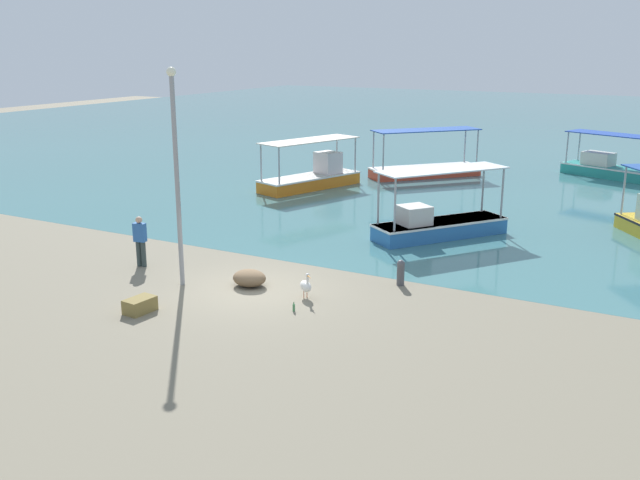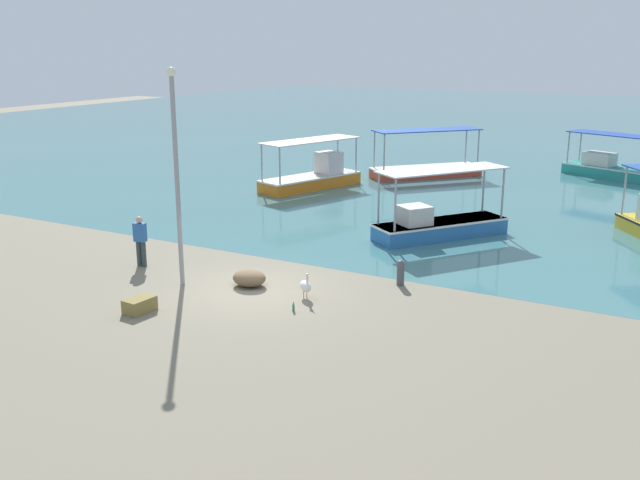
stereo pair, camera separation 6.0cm
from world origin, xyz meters
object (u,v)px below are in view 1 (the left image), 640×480
fishing_boat_center (313,176)px  lamp_post (176,168)px  fishing_boat_far_right (620,169)px  pelican (306,286)px  fisherman_standing (140,240)px  cargo_crate (140,305)px  fishing_boat_outer (437,223)px  net_pile (249,278)px  fishing_boat_near_left (425,168)px  mooring_bollard (401,272)px  glass_bottle (294,308)px

fishing_boat_center → lamp_post: (3.91, -15.16, 3.01)m
fishing_boat_far_right → lamp_post: size_ratio=1.05×
fishing_boat_center → pelican: fishing_boat_center is taller
fisherman_standing → cargo_crate: size_ratio=1.99×
fishing_boat_outer → net_pile: size_ratio=4.94×
fishing_boat_near_left → fisherman_standing: (-2.40, -20.04, 0.42)m
fishing_boat_outer → mooring_bollard: fishing_boat_outer is taller
glass_bottle → fisherman_standing: bearing=170.2°
fishing_boat_far_right → cargo_crate: (-9.06, -27.74, -0.35)m
pelican → cargo_crate: 4.67m
fishing_boat_outer → glass_bottle: (-0.81, -9.29, -0.46)m
fishing_boat_near_left → fishing_boat_outer: fishing_boat_outer is taller
lamp_post → mooring_bollard: (5.88, 3.15, -3.18)m
fishing_boat_far_right → net_pile: size_ratio=6.52×
fishing_boat_far_right → mooring_bollard: size_ratio=8.55×
fisherman_standing → mooring_bollard: bearing=15.8°
fishing_boat_far_right → fisherman_standing: (-11.91, -24.53, 0.36)m
lamp_post → fishing_boat_outer: bearing=61.1°
fisherman_standing → glass_bottle: fisherman_standing is taller
lamp_post → fisherman_standing: size_ratio=3.84×
cargo_crate → glass_bottle: bearing=29.6°
fishing_boat_near_left → mooring_bollard: 18.64m
fisherman_standing → fishing_boat_far_right: bearing=64.1°
glass_bottle → pelican: bearing=102.5°
lamp_post → glass_bottle: 5.44m
net_pile → cargo_crate: 3.55m
lamp_post → cargo_crate: bearing=-78.7°
fishing_boat_near_left → pelican: bearing=-79.0°
fishing_boat_outer → lamp_post: 10.70m
fishing_boat_near_left → fishing_boat_center: (-3.94, -5.69, 0.11)m
pelican → lamp_post: 5.13m
fisherman_standing → cargo_crate: (2.85, -3.21, -0.71)m
fishing_boat_near_left → fishing_boat_far_right: size_ratio=0.83×
fishing_boat_near_left → pelican: 20.45m
pelican → cargo_crate: (-3.43, -3.17, -0.17)m
mooring_bollard → glass_bottle: mooring_bollard is taller
fishing_boat_outer → cargo_crate: size_ratio=6.10×
lamp_post → fishing_boat_center: bearing=104.5°
net_pile → glass_bottle: net_pile is taller
mooring_bollard → fishing_boat_center: bearing=129.2°
cargo_crate → fishing_boat_near_left: bearing=91.1°
fishing_boat_center → fisherman_standing: bearing=-83.9°
fishing_boat_far_right → pelican: bearing=-102.9°
fishing_boat_near_left → fishing_boat_center: size_ratio=0.96×
net_pile → glass_bottle: (2.27, -1.18, -0.15)m
fishing_boat_far_right → lamp_post: 27.25m
fishing_boat_far_right → lamp_post: lamp_post is taller
fishing_boat_near_left → glass_bottle: fishing_boat_near_left is taller
fisherman_standing → glass_bottle: size_ratio=6.26×
cargo_crate → mooring_bollard: bearing=45.8°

